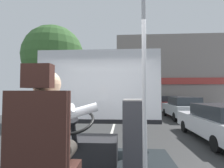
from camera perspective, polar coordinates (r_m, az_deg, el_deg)
name	(u,v)px	position (r m, az deg, el deg)	size (l,w,h in m)	color
ground	(115,122)	(10.85, 0.93, -12.24)	(18.00, 44.00, 0.06)	#323232
driver_seat	(42,160)	(1.63, -21.49, -21.77)	(0.48, 0.48, 1.30)	black
bus_driver	(49,131)	(1.67, -19.72, -13.97)	(0.80, 0.56, 0.83)	#332D28
steering_console	(80,150)	(2.86, -10.14, -20.06)	(1.10, 1.01, 0.86)	black
handrail_pole	(144,92)	(1.79, 10.36, -2.62)	(0.04, 0.04, 2.17)	#B7B7BC
fare_box	(133,137)	(2.46, 6.76, -16.56)	(0.28, 0.27, 0.99)	#333338
windshield_panel	(98,94)	(3.55, -4.64, -3.31)	(2.50, 0.08, 1.48)	silver
street_tree	(53,56)	(10.99, -18.35, 8.56)	(3.49, 3.49, 5.65)	#4C3828
shop_building	(177,75)	(20.03, 20.31, 2.80)	(12.72, 4.88, 7.29)	gray
parked_car_white	(222,122)	(7.73, 31.80, -10.39)	(1.89, 4.35, 1.32)	silver
parked_car_silver	(183,107)	(12.96, 21.83, -7.03)	(1.93, 4.14, 1.46)	silver
parked_car_red	(165,103)	(17.90, 16.69, -5.91)	(2.02, 4.01, 1.44)	maroon
parked_car_black	(155,101)	(22.98, 13.72, -5.40)	(1.84, 4.37, 1.30)	black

